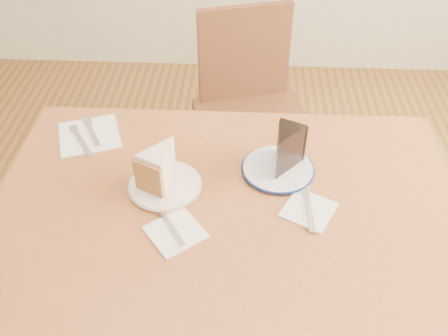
# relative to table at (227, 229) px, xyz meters

# --- Properties ---
(table) EXTENTS (1.20, 0.80, 0.75)m
(table) POSITION_rel_table_xyz_m (0.00, 0.00, 0.00)
(table) COLOR brown
(table) RESTS_ON ground
(chair_far) EXTENTS (0.54, 0.54, 0.88)m
(chair_far) POSITION_rel_table_xyz_m (0.07, 0.76, -0.16)
(chair_far) COLOR #381C10
(chair_far) RESTS_ON ground
(plate_cream) EXTENTS (0.19, 0.19, 0.01)m
(plate_cream) POSITION_rel_table_xyz_m (-0.17, 0.05, 0.10)
(plate_cream) COLOR white
(plate_cream) RESTS_ON table
(plate_navy) EXTENTS (0.19, 0.19, 0.01)m
(plate_navy) POSITION_rel_table_xyz_m (0.13, 0.13, 0.10)
(plate_navy) COLOR white
(plate_navy) RESTS_ON table
(carrot_cake) EXTENTS (0.12, 0.14, 0.09)m
(carrot_cake) POSITION_rel_table_xyz_m (-0.17, 0.07, 0.16)
(carrot_cake) COLOR #F8E8CC
(carrot_cake) RESTS_ON plate_cream
(chocolate_cake) EXTENTS (0.11, 0.13, 0.11)m
(chocolate_cake) POSITION_rel_table_xyz_m (0.14, 0.13, 0.16)
(chocolate_cake) COLOR black
(chocolate_cake) RESTS_ON plate_navy
(napkin_cream) EXTENTS (0.17, 0.17, 0.00)m
(napkin_cream) POSITION_rel_table_xyz_m (-0.12, -0.11, 0.10)
(napkin_cream) COLOR white
(napkin_cream) RESTS_ON table
(napkin_navy) EXTENTS (0.16, 0.16, 0.00)m
(napkin_navy) POSITION_rel_table_xyz_m (0.20, -0.02, 0.10)
(napkin_navy) COLOR white
(napkin_navy) RESTS_ON table
(napkin_spare) EXTENTS (0.22, 0.22, 0.00)m
(napkin_spare) POSITION_rel_table_xyz_m (-0.42, 0.26, 0.10)
(napkin_spare) COLOR white
(napkin_spare) RESTS_ON table
(fork_cream) EXTENTS (0.08, 0.13, 0.00)m
(fork_cream) POSITION_rel_table_xyz_m (-0.13, -0.09, 0.10)
(fork_cream) COLOR silver
(fork_cream) RESTS_ON napkin_cream
(knife_navy) EXTENTS (0.02, 0.17, 0.00)m
(knife_navy) POSITION_rel_table_xyz_m (0.20, -0.01, 0.10)
(knife_navy) COLOR white
(knife_navy) RESTS_ON napkin_navy
(fork_spare) EXTENTS (0.08, 0.13, 0.00)m
(fork_spare) POSITION_rel_table_xyz_m (-0.41, 0.26, 0.10)
(fork_spare) COLOR silver
(fork_spare) RESTS_ON napkin_spare
(knife_spare) EXTENTS (0.10, 0.14, 0.00)m
(knife_spare) POSITION_rel_table_xyz_m (-0.44, 0.23, 0.10)
(knife_spare) COLOR silver
(knife_spare) RESTS_ON napkin_spare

